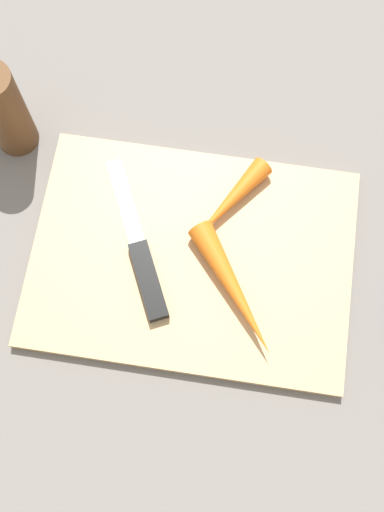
% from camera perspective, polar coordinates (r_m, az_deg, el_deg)
% --- Properties ---
extents(ground_plane, '(1.40, 1.40, 0.00)m').
position_cam_1_polar(ground_plane, '(0.72, 0.00, -0.30)').
color(ground_plane, slate).
extents(cutting_board, '(0.36, 0.26, 0.01)m').
position_cam_1_polar(cutting_board, '(0.72, 0.00, -0.15)').
color(cutting_board, tan).
rests_on(cutting_board, ground_plane).
extents(knife, '(0.10, 0.19, 0.01)m').
position_cam_1_polar(knife, '(0.70, -4.24, -1.24)').
color(knife, '#B7B7BC').
rests_on(knife, cutting_board).
extents(carrot_long, '(0.12, 0.15, 0.03)m').
position_cam_1_polar(carrot_long, '(0.69, 3.79, -3.00)').
color(carrot_long, orange).
rests_on(carrot_long, cutting_board).
extents(carrot_short, '(0.09, 0.12, 0.03)m').
position_cam_1_polar(carrot_short, '(0.72, 3.39, 4.89)').
color(carrot_short, orange).
rests_on(carrot_short, cutting_board).
extents(pepper_grinder, '(0.05, 0.05, 0.13)m').
position_cam_1_polar(pepper_grinder, '(0.76, -16.54, 12.43)').
color(pepper_grinder, brown).
rests_on(pepper_grinder, ground_plane).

